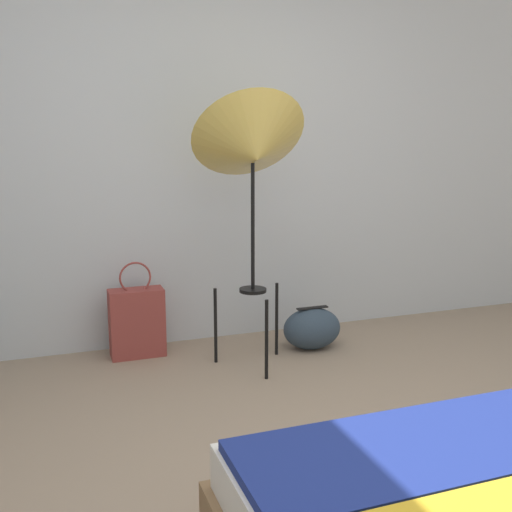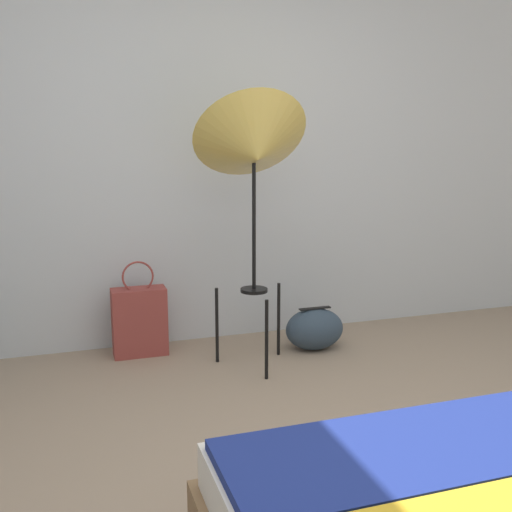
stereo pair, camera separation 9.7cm
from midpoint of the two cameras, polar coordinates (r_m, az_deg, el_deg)
The scene contains 4 objects.
wall_back at distance 3.92m, azimuth -6.32°, elevation 10.61°, with size 8.00×0.05×2.60m.
photo_umbrella at distance 3.39m, azimuth -1.15°, elevation 10.12°, with size 0.66×0.60×1.59m.
tote_bag at distance 3.79m, azimuth -11.99°, elevation -6.17°, with size 0.33×0.15×0.60m.
duffel_bag at distance 3.88m, azimuth 4.64°, elevation -6.89°, with size 0.38×0.27×0.27m.
Camera 1 is at (-0.97, -1.61, 1.33)m, focal length 42.00 mm.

